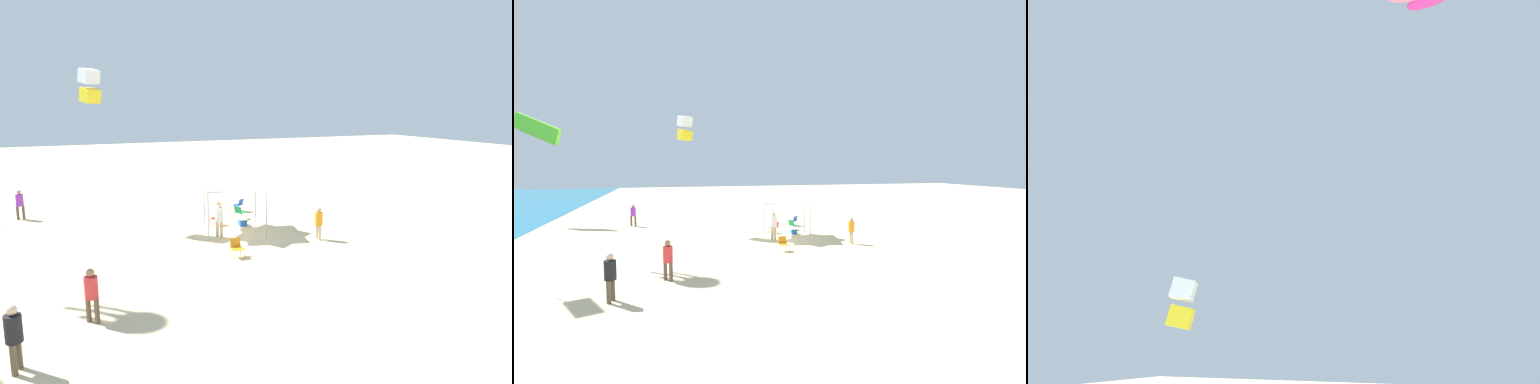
# 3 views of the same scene
# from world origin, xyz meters

# --- Properties ---
(kite_box_white) EXTENTS (1.22, 1.17, 1.88)m
(kite_box_white) POSITION_xyz_m (5.24, 6.77, 7.70)
(kite_box_white) COLOR white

